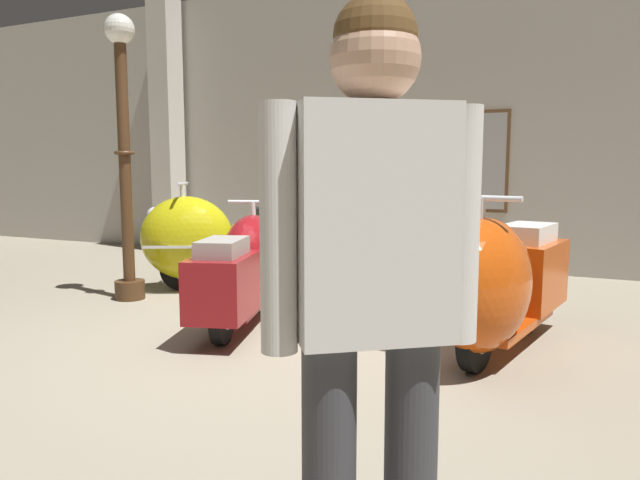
# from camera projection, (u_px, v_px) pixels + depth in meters

# --- Properties ---
(ground_plane) EXTENTS (60.00, 60.00, 0.00)m
(ground_plane) POSITION_uv_depth(u_px,v_px,m) (262.00, 350.00, 4.06)
(ground_plane) COLOR gray
(showroom_back_wall) EXTENTS (18.00, 0.63, 3.71)m
(showroom_back_wall) POSITION_uv_depth(u_px,v_px,m) (409.00, 121.00, 7.49)
(showroom_back_wall) COLOR #ADA89E
(showroom_back_wall) RESTS_ON ground
(scooter_0) EXTENTS (1.86, 1.27, 1.11)m
(scooter_0) POSITION_uv_depth(u_px,v_px,m) (216.00, 241.00, 5.99)
(scooter_0) COLOR black
(scooter_0) RESTS_ON ground
(scooter_1) EXTENTS (0.90, 1.67, 0.98)m
(scooter_1) POSITION_uv_depth(u_px,v_px,m) (245.00, 268.00, 4.76)
(scooter_1) COLOR black
(scooter_1) RESTS_ON ground
(scooter_2) EXTENTS (0.84, 1.85, 1.09)m
(scooter_2) POSITION_uv_depth(u_px,v_px,m) (496.00, 283.00, 3.85)
(scooter_2) COLOR black
(scooter_2) RESTS_ON ground
(lamppost) EXTENTS (0.28, 0.28, 2.65)m
(lamppost) POSITION_uv_depth(u_px,v_px,m) (124.00, 149.00, 5.46)
(lamppost) COLOR #472D19
(lamppost) RESTS_ON ground
(visitor_0) EXTENTS (0.47, 0.41, 1.67)m
(visitor_0) POSITION_uv_depth(u_px,v_px,m) (372.00, 284.00, 1.47)
(visitor_0) COLOR black
(visitor_0) RESTS_ON ground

